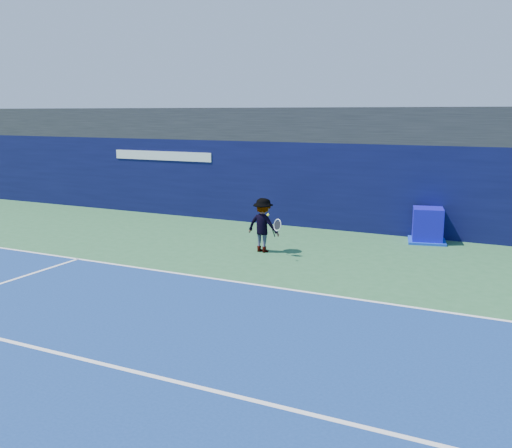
{
  "coord_description": "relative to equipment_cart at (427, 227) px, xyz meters",
  "views": [
    {
      "loc": [
        6.22,
        -8.69,
        4.03
      ],
      "look_at": [
        -0.54,
        5.2,
        1.0
      ],
      "focal_mm": 40.0,
      "sensor_mm": 36.0,
      "label": 1
    }
  ],
  "objects": [
    {
      "name": "equipment_cart",
      "position": [
        0.0,
        0.0,
        0.0
      ],
      "size": [
        1.35,
        1.35,
        1.09
      ],
      "color": "#120CAC",
      "rests_on": "ground"
    },
    {
      "name": "back_wall_assembly",
      "position": [
        -3.39,
        1.0,
        1.0
      ],
      "size": [
        36.0,
        1.03,
        3.0
      ],
      "color": "#090C34",
      "rests_on": "ground"
    },
    {
      "name": "tennis_ball",
      "position": [
        -3.54,
        -4.35,
        0.8
      ],
      "size": [
        0.07,
        0.07,
        0.07
      ],
      "color": "#EAF41B",
      "rests_on": "ground"
    },
    {
      "name": "stadium_band",
      "position": [
        -3.38,
        2.0,
        3.1
      ],
      "size": [
        36.0,
        3.0,
        1.2
      ],
      "primitive_type": "cube",
      "color": "black",
      "rests_on": "back_wall_assembly"
    },
    {
      "name": "tennis_player",
      "position": [
        -4.12,
        -3.42,
        0.3
      ],
      "size": [
        1.28,
        0.74,
        1.59
      ],
      "color": "silver",
      "rests_on": "ground"
    },
    {
      "name": "ground",
      "position": [
        -3.38,
        -9.5,
        -0.5
      ],
      "size": [
        80.0,
        80.0,
        0.0
      ],
      "primitive_type": "plane",
      "color": "#2B6137",
      "rests_on": "ground"
    },
    {
      "name": "service_line",
      "position": [
        -3.38,
        -11.5,
        -0.49
      ],
      "size": [
        24.0,
        0.1,
        0.01
      ],
      "primitive_type": "cube",
      "color": "white",
      "rests_on": "ground"
    },
    {
      "name": "baseline",
      "position": [
        -3.38,
        -6.5,
        -0.49
      ],
      "size": [
        24.0,
        0.1,
        0.01
      ],
      "primitive_type": "cube",
      "color": "white",
      "rests_on": "ground"
    }
  ]
}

